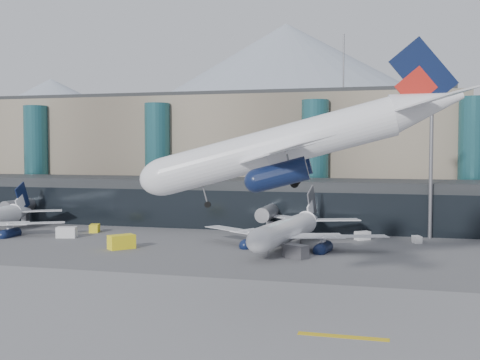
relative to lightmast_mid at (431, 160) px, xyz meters
name	(u,v)px	position (x,y,z in m)	size (l,w,h in m)	color
ground	(187,286)	(-30.00, -48.00, -14.42)	(900.00, 900.00, 0.00)	#515154
runway_strip	(134,320)	(-30.00, -63.00, -14.40)	(400.00, 40.00, 0.04)	slate
runway_markings	(134,320)	(-30.00, -63.00, -14.37)	(128.00, 1.00, 0.02)	gold
concourse	(280,203)	(-30.02, 9.73, -9.45)	(170.00, 27.00, 10.00)	black
terminal_main	(214,153)	(-55.00, 42.00, 1.03)	(130.00, 30.00, 31.00)	gray
teal_towers	(233,159)	(-44.99, 26.01, -0.41)	(116.40, 19.40, 46.00)	#225A61
mountain_ridge	(390,108)	(-14.03, 332.00, 31.33)	(910.00, 400.00, 110.00)	gray
lightmast_mid	(431,160)	(0.00, 0.00, 0.00)	(3.00, 1.20, 25.60)	slate
hero_jet	(307,131)	(-15.09, -50.83, 4.03)	(37.28, 37.39, 12.13)	white
jet_parked_mid	(292,222)	(-23.00, -15.63, -10.28)	(33.69, 33.77, 10.95)	white
veh_a	(67,232)	(-65.25, -16.73, -13.42)	(3.56, 2.00, 2.00)	silver
veh_b	(95,228)	(-63.78, -8.88, -13.63)	(2.72, 1.68, 1.57)	yellow
veh_c	(296,251)	(-20.49, -26.25, -13.40)	(3.68, 1.94, 2.04)	#47464B
veh_d	(362,236)	(-11.89, -5.24, -13.64)	(2.71, 1.45, 1.55)	silver
veh_g	(417,239)	(-2.44, -6.35, -13.80)	(2.12, 1.24, 1.24)	silver
veh_h	(122,242)	(-49.74, -25.55, -13.25)	(4.22, 2.22, 2.33)	yellow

